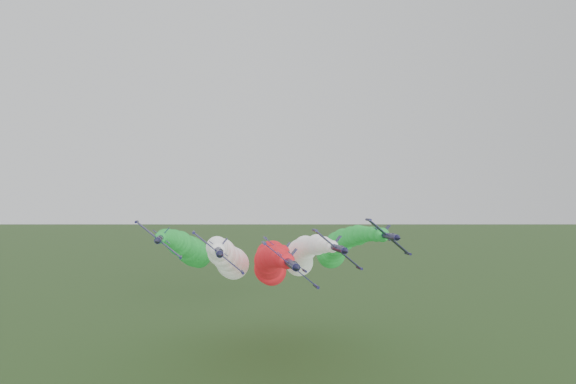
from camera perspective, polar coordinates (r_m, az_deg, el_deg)
name	(u,v)px	position (r m, az deg, el deg)	size (l,w,h in m)	color
jet_lead	(270,265)	(142.02, -1.82, -7.45)	(15.84, 88.51, 18.66)	black
jet_inner_left	(228,258)	(152.43, -6.14, -6.72)	(16.28, 88.94, 19.10)	black
jet_inner_right	(301,256)	(155.35, 1.34, -6.48)	(16.02, 88.68, 18.84)	black
jet_outer_left	(189,249)	(163.94, -10.05, -5.75)	(15.45, 88.11, 18.27)	black
jet_outer_right	(337,247)	(167.40, 4.97, -5.63)	(16.39, 89.05, 19.20)	black
jet_trail	(270,258)	(168.67, -1.85, -6.76)	(15.96, 88.62, 18.78)	black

